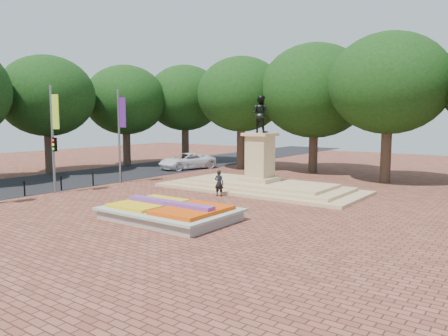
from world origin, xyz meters
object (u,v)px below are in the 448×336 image
object	(u,v)px
monument	(260,177)
van	(187,161)
flower_bed	(170,212)
pedestrian	(219,183)

from	to	relation	value
monument	van	size ratio (longest dim) A/B	2.53
flower_bed	pedestrian	bearing A→B (deg)	106.13
flower_bed	monument	size ratio (longest dim) A/B	0.45
flower_bed	pedestrian	xyz separation A→B (m)	(-1.88, 6.50, 0.45)
monument	van	distance (m)	13.53
flower_bed	van	size ratio (longest dim) A/B	1.14
monument	van	bearing A→B (deg)	152.51
van	pedestrian	distance (m)	14.81
pedestrian	flower_bed	bearing A→B (deg)	93.44
flower_bed	pedestrian	size ratio (longest dim) A/B	3.83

